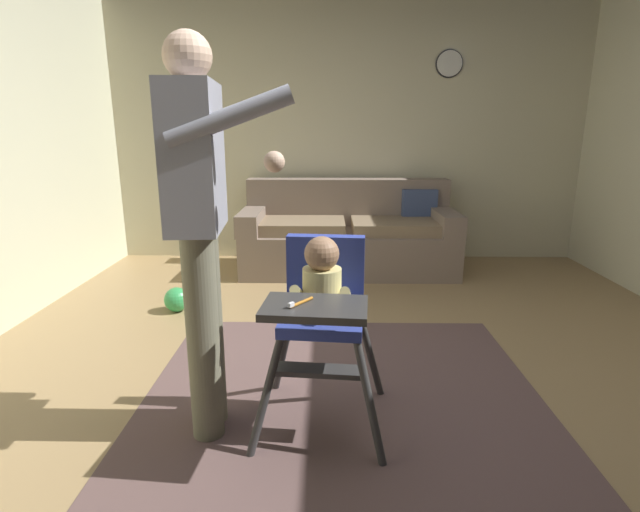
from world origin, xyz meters
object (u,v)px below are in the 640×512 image
Objects in this scene: couch at (348,236)px; toy_ball at (177,300)px; adult_standing at (200,221)px; wall_clock at (449,64)px; high_chair at (322,299)px.

couch is 10.93× the size of toy_ball.
couch is 1.19× the size of adult_standing.
wall_clock is at bearing 56.13° from adult_standing.
couch is 2.24× the size of high_chair.
couch is at bearing 41.28° from toy_ball.
high_chair is at bearing -111.47° from wall_clock.
high_chair is at bearing -51.83° from toy_ball.
toy_ball is 0.69× the size of wall_clock.
toy_ball is at bearing -136.74° from high_chair.
high_chair is 3.58m from wall_clock.
couch is 2.63m from high_chair.
high_chair is (-0.23, -2.61, 0.28)m from couch.
couch is at bearing 69.44° from adult_standing.
couch is 1.97m from wall_clock.
high_chair is 3.39× the size of wall_clock.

